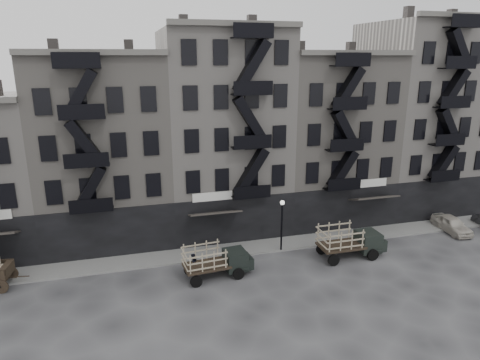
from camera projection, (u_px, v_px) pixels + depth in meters
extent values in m
plane|color=#38383A|center=(255.00, 271.00, 30.85)|extent=(140.00, 140.00, 0.00)
cube|color=slate|center=(241.00, 249.00, 34.30)|extent=(55.00, 2.50, 0.15)
cube|color=gray|center=(105.00, 149.00, 35.46)|extent=(10.00, 10.00, 15.00)
cube|color=black|center=(109.00, 233.00, 32.42)|extent=(10.00, 0.35, 4.00)
cube|color=#595651|center=(92.00, 52.00, 28.54)|extent=(10.00, 0.50, 0.40)
cube|color=#4C4744|center=(54.00, 47.00, 32.43)|extent=(0.70, 0.70, 1.20)
cube|color=#4C4744|center=(129.00, 47.00, 33.83)|extent=(0.70, 0.70, 1.20)
cube|color=#AAA39C|center=(222.00, 132.00, 37.72)|extent=(10.00, 10.00, 17.00)
cube|color=black|center=(237.00, 220.00, 34.96)|extent=(10.00, 0.35, 4.00)
cube|color=#595651|center=(237.00, 23.00, 30.52)|extent=(10.00, 0.50, 0.40)
cube|color=#4C4744|center=(184.00, 22.00, 34.41)|extent=(0.70, 0.70, 1.20)
cube|color=#4C4744|center=(250.00, 23.00, 35.81)|extent=(0.70, 0.70, 1.20)
cube|color=gray|center=(325.00, 137.00, 40.54)|extent=(10.00, 10.00, 15.00)
cube|color=black|center=(347.00, 209.00, 37.50)|extent=(10.00, 0.35, 4.00)
cube|color=#595651|center=(360.00, 53.00, 33.62)|extent=(10.00, 0.50, 0.40)
cube|color=#4C4744|center=(299.00, 48.00, 37.51)|extent=(0.70, 0.70, 1.20)
cube|color=#4C4744|center=(355.00, 48.00, 38.91)|extent=(0.70, 0.70, 1.20)
cube|color=#AAA39C|center=(417.00, 118.00, 42.66)|extent=(10.00, 10.00, 18.00)
cube|color=black|center=(443.00, 200.00, 40.04)|extent=(10.00, 0.35, 4.00)
cube|color=#595651|center=(470.00, 15.00, 35.32)|extent=(10.00, 0.50, 0.40)
cube|color=#4C4744|center=(401.00, 14.00, 39.21)|extent=(0.70, 0.70, 1.20)
cube|color=#4C4744|center=(451.00, 16.00, 40.61)|extent=(0.70, 0.70, 1.20)
cylinder|color=black|center=(282.00, 228.00, 33.46)|extent=(0.14, 0.14, 4.00)
sphere|color=silver|center=(282.00, 203.00, 32.87)|extent=(0.36, 0.36, 0.36)
cylinder|color=black|center=(1.00, 287.00, 27.84)|extent=(0.99, 0.22, 0.99)
cylinder|color=black|center=(11.00, 273.00, 29.55)|extent=(0.99, 0.22, 0.99)
cube|color=black|center=(7.00, 269.00, 28.51)|extent=(0.63, 1.48, 0.72)
cube|color=black|center=(207.00, 266.00, 29.64)|extent=(3.27, 2.11, 0.16)
cube|color=black|center=(235.00, 260.00, 30.33)|extent=(1.61, 1.77, 1.37)
cube|color=black|center=(246.00, 261.00, 30.68)|extent=(0.85, 1.43, 0.82)
cylinder|color=black|center=(238.00, 274.00, 29.65)|extent=(0.84, 0.28, 0.82)
cylinder|color=black|center=(230.00, 262.00, 31.30)|extent=(0.84, 0.28, 0.82)
cylinder|color=black|center=(196.00, 282.00, 28.63)|extent=(0.84, 0.28, 0.82)
cylinder|color=black|center=(190.00, 269.00, 30.28)|extent=(0.84, 0.28, 0.82)
cube|color=black|center=(341.00, 246.00, 32.59)|extent=(3.38, 1.99, 0.18)
cube|color=black|center=(368.00, 241.00, 33.14)|extent=(1.59, 1.79, 1.49)
cube|color=black|center=(377.00, 243.00, 33.46)|extent=(0.80, 1.49, 0.89)
cylinder|color=black|center=(373.00, 255.00, 32.40)|extent=(0.89, 0.22, 0.89)
cylinder|color=black|center=(359.00, 244.00, 34.23)|extent=(0.89, 0.22, 0.89)
cylinder|color=black|center=(334.00, 260.00, 31.56)|extent=(0.89, 0.22, 0.89)
cylinder|color=black|center=(322.00, 249.00, 33.40)|extent=(0.89, 0.22, 0.89)
imported|color=#B9B2A6|center=(452.00, 224.00, 37.61)|extent=(1.90, 4.25, 1.42)
imported|color=black|center=(193.00, 264.00, 30.22)|extent=(0.96, 0.91, 1.57)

